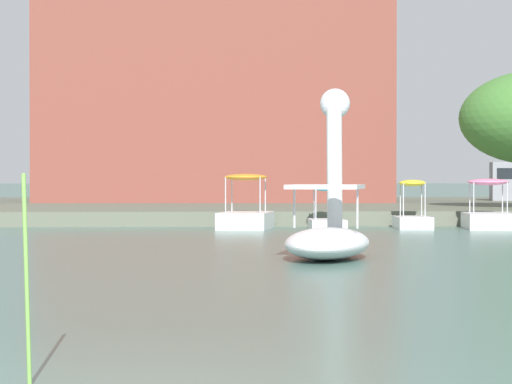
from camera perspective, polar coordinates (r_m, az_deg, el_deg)
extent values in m
cube|color=#5B6051|center=(46.27, -3.83, -0.85)|extent=(134.56, 26.12, 0.48)
ellipsoid|color=white|center=(20.09, 3.86, -2.76)|extent=(2.30, 3.48, 0.59)
cylinder|color=white|center=(21.07, 4.23, 1.33)|extent=(0.41, 0.52, 2.55)
sphere|color=white|center=(21.20, 4.26, 4.75)|extent=(0.73, 0.73, 0.60)
cone|color=yellow|center=(21.43, 4.35, 4.71)|extent=(0.44, 0.54, 0.33)
cube|color=white|center=(19.80, 3.76, 0.28)|extent=(1.66, 1.81, 0.08)
cylinder|color=silver|center=(19.74, 5.47, -0.84)|extent=(0.04, 0.04, 0.77)
cylinder|color=silver|center=(19.90, 2.07, -0.83)|extent=(0.04, 0.04, 0.77)
cube|color=white|center=(32.02, -0.56, -1.53)|extent=(1.88, 2.59, 0.50)
ellipsoid|color=orange|center=(32.00, -0.56, 0.80)|extent=(1.55, 1.64, 0.20)
cylinder|color=#B7B7BF|center=(32.64, -1.30, -0.12)|extent=(0.04, 0.04, 1.05)
cylinder|color=#B7B7BF|center=(32.48, 0.50, -0.13)|extent=(0.04, 0.04, 1.05)
cylinder|color=#B7B7BF|center=(31.53, -1.65, -0.15)|extent=(0.04, 0.04, 1.05)
cylinder|color=#B7B7BF|center=(31.37, 0.22, -0.16)|extent=(0.04, 0.04, 1.05)
cube|color=white|center=(31.82, 3.83, -1.74)|extent=(1.08, 1.82, 0.30)
ellipsoid|color=#2DB7D1|center=(31.79, 3.83, 0.23)|extent=(0.93, 0.90, 0.20)
cylinder|color=#B7B7BF|center=(32.11, 3.13, -0.61)|extent=(0.04, 0.04, 0.94)
cylinder|color=#B7B7BF|center=(32.18, 4.42, -0.61)|extent=(0.04, 0.04, 0.94)
cylinder|color=#B7B7BF|center=(31.41, 3.23, -0.64)|extent=(0.04, 0.04, 0.94)
cylinder|color=#B7B7BF|center=(31.48, 4.55, -0.64)|extent=(0.04, 0.04, 0.94)
cube|color=white|center=(32.48, 8.40, -1.63)|extent=(1.09, 1.76, 0.37)
ellipsoid|color=yellow|center=(32.45, 8.40, 0.48)|extent=(0.85, 0.85, 0.20)
cylinder|color=#B7B7BF|center=(32.73, 7.75, -0.40)|extent=(0.04, 0.04, 1.01)
cylinder|color=#B7B7BF|center=(32.83, 8.87, -0.40)|extent=(0.04, 0.04, 1.01)
cylinder|color=#B7B7BF|center=(32.09, 7.91, -0.43)|extent=(0.04, 0.04, 1.01)
cylinder|color=#B7B7BF|center=(32.19, 9.06, -0.43)|extent=(0.04, 0.04, 1.01)
cube|color=white|center=(32.85, 12.35, -1.52)|extent=(1.63, 2.32, 0.48)
ellipsoid|color=pink|center=(32.83, 12.36, 0.53)|extent=(1.36, 1.23, 0.20)
cylinder|color=#B7B7BF|center=(33.19, 11.40, -0.27)|extent=(0.04, 0.04, 0.94)
cylinder|color=#B7B7BF|center=(33.34, 13.09, -0.27)|extent=(0.04, 0.04, 0.94)
cylinder|color=#B7B7BF|center=(32.33, 11.60, -0.30)|extent=(0.04, 0.04, 0.94)
cylinder|color=#B7B7BF|center=(32.48, 13.34, -0.30)|extent=(0.04, 0.04, 0.94)
cube|color=brown|center=(49.95, -2.07, 8.48)|extent=(15.93, 10.90, 15.54)
cylinder|color=#669942|center=(8.10, -12.21, -4.54)|extent=(0.11, 0.21, 1.56)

